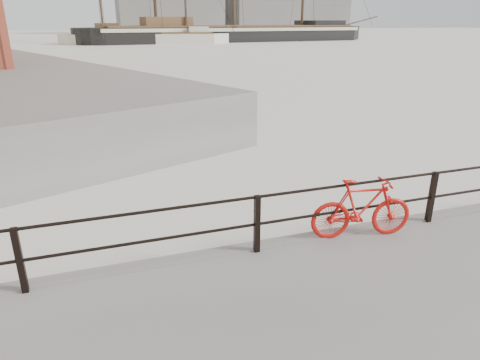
{
  "coord_description": "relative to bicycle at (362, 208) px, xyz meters",
  "views": [
    {
      "loc": [
        -5.77,
        -5.97,
        3.96
      ],
      "look_at": [
        -3.23,
        1.5,
        1.0
      ],
      "focal_mm": 32.0,
      "sensor_mm": 36.0,
      "label": 1
    }
  ],
  "objects": [
    {
      "name": "ground",
      "position": [
        1.59,
        0.25,
        -0.89
      ],
      "size": [
        400.0,
        400.0,
        0.0
      ],
      "primitive_type": "plane",
      "color": "white",
      "rests_on": "ground"
    },
    {
      "name": "guardrail",
      "position": [
        1.59,
        0.1,
        -0.04
      ],
      "size": [
        28.0,
        0.1,
        1.0
      ],
      "primitive_type": null,
      "color": "black",
      "rests_on": "promenade"
    },
    {
      "name": "bicycle",
      "position": [
        0.0,
        0.0,
        0.0
      ],
      "size": [
        1.83,
        0.59,
        1.09
      ],
      "primitive_type": "imported",
      "rotation": [
        0.0,
        0.0,
        -0.18
      ],
      "color": "red",
      "rests_on": "promenade"
    },
    {
      "name": "barque_black",
      "position": [
        23.45,
        79.16,
        -0.89
      ],
      "size": [
        69.26,
        27.35,
        37.79
      ],
      "primitive_type": null,
      "rotation": [
        0.0,
        0.0,
        0.08
      ],
      "color": "black",
      "rests_on": "ground"
    },
    {
      "name": "schooner_mid",
      "position": [
        5.86,
        76.13,
        -0.89
      ],
      "size": [
        33.66,
        18.16,
        22.74
      ],
      "primitive_type": null,
      "rotation": [
        0.0,
        0.0,
        -0.15
      ],
      "color": "beige",
      "rests_on": "ground"
    },
    {
      "name": "industrial_west",
      "position": [
        21.59,
        140.25,
        8.11
      ],
      "size": [
        32.0,
        18.0,
        18.0
      ],
      "primitive_type": "cube",
      "color": "gray",
      "rests_on": "ground"
    },
    {
      "name": "industrial_east",
      "position": [
        79.59,
        150.25,
        6.11
      ],
      "size": [
        20.0,
        16.0,
        14.0
      ],
      "primitive_type": "cube",
      "color": "gray",
      "rests_on": "ground"
    }
  ]
}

